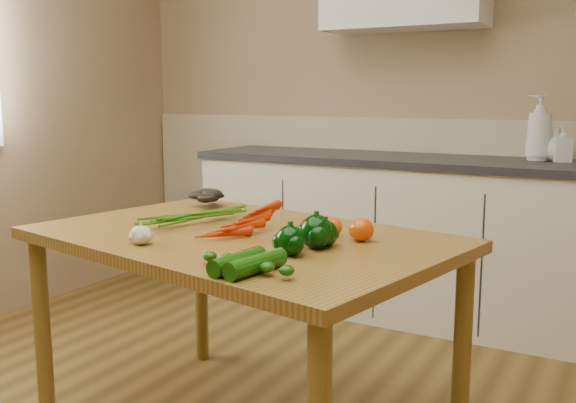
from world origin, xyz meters
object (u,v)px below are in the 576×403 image
(soap_bottle_c, at_px, (557,144))
(leafy_greens, at_px, (213,195))
(tomato_b, at_px, (332,227))
(pepper_b, at_px, (325,233))
(tomato_a, at_px, (309,226))
(tomato_c, at_px, (361,230))
(garlic_bulb, at_px, (141,235))
(table, at_px, (240,257))
(carrot_bunch, at_px, (232,220))
(pepper_a, at_px, (316,232))
(pepper_c, at_px, (291,241))
(soap_bottle_a, at_px, (539,128))
(soap_bottle_b, at_px, (563,144))
(zucchini_a, at_px, (256,264))
(zucchini_b, at_px, (238,261))

(soap_bottle_c, distance_m, leafy_greens, 1.81)
(tomato_b, bearing_deg, pepper_b, -73.55)
(tomato_a, bearing_deg, tomato_c, -4.37)
(pepper_b, height_order, tomato_c, pepper_b)
(garlic_bulb, height_order, tomato_a, garlic_bulb)
(leafy_greens, bearing_deg, table, -44.53)
(carrot_bunch, height_order, tomato_c, tomato_c)
(tomato_a, bearing_deg, leafy_greens, 155.21)
(pepper_a, relative_size, pepper_c, 1.15)
(soap_bottle_a, distance_m, pepper_b, 1.81)
(pepper_b, bearing_deg, soap_bottle_b, 74.02)
(pepper_a, bearing_deg, soap_bottle_a, 77.66)
(carrot_bunch, relative_size, garlic_bulb, 3.71)
(soap_bottle_c, bearing_deg, zucchini_a, -40.80)
(soap_bottle_a, xyz_separation_m, tomato_b, (-0.42, -1.61, -0.27))
(table, xyz_separation_m, soap_bottle_b, (0.83, 1.71, 0.31))
(soap_bottle_b, relative_size, tomato_b, 2.60)
(soap_bottle_b, bearing_deg, tomato_a, -40.37)
(tomato_a, xyz_separation_m, tomato_c, (0.20, -0.02, 0.01))
(soap_bottle_b, height_order, pepper_a, soap_bottle_b)
(pepper_b, bearing_deg, carrot_bunch, 171.39)
(zucchini_a, bearing_deg, zucchini_b, -179.23)
(carrot_bunch, height_order, tomato_a, carrot_bunch)
(leafy_greens, height_order, zucchini_a, leafy_greens)
(carrot_bunch, xyz_separation_m, garlic_bulb, (-0.13, -0.32, -0.01))
(soap_bottle_c, xyz_separation_m, pepper_b, (-0.46, -1.76, -0.18))
(table, xyz_separation_m, soap_bottle_a, (0.72, 1.72, 0.39))
(soap_bottle_c, xyz_separation_m, leafy_greens, (-1.20, -1.35, -0.17))
(tomato_c, bearing_deg, soap_bottle_c, 76.64)
(leafy_greens, xyz_separation_m, pepper_b, (0.73, -0.42, -0.01))
(soap_bottle_b, relative_size, zucchini_b, 0.92)
(tomato_c, bearing_deg, pepper_c, -111.67)
(tomato_a, bearing_deg, pepper_a, -56.37)
(table, bearing_deg, zucchini_b, -46.40)
(table, distance_m, zucchini_b, 0.49)
(leafy_greens, distance_m, tomato_a, 0.67)
(soap_bottle_b, relative_size, carrot_bunch, 0.69)
(soap_bottle_a, height_order, pepper_a, soap_bottle_a)
(table, distance_m, tomato_b, 0.34)
(pepper_b, bearing_deg, zucchini_b, -102.32)
(soap_bottle_a, distance_m, zucchini_a, 2.18)
(garlic_bulb, bearing_deg, zucchini_b, -14.13)
(soap_bottle_a, bearing_deg, leafy_greens, -64.10)
(zucchini_a, bearing_deg, tomato_c, 78.94)
(table, height_order, zucchini_a, zucchini_a)
(soap_bottle_b, xyz_separation_m, garlic_bulb, (-1.02, -2.00, -0.20))
(carrot_bunch, height_order, zucchini_a, carrot_bunch)
(carrot_bunch, xyz_separation_m, pepper_b, (0.39, -0.06, 0.01))
(pepper_c, xyz_separation_m, tomato_c, (0.11, 0.28, -0.01))
(garlic_bulb, bearing_deg, carrot_bunch, 67.70)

